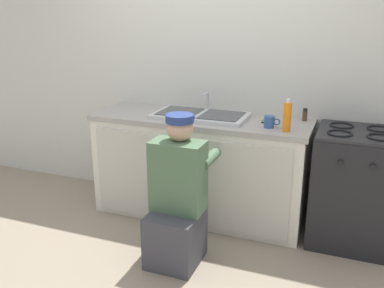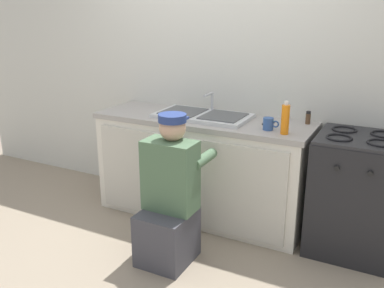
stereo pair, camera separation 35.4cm
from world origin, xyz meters
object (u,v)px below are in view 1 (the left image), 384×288
Objects in this scene: sink_double_basin at (201,115)px; plumber_person at (177,203)px; coffee_mug at (270,122)px; soap_bottle_orange at (287,117)px; cell_phone at (267,121)px; spice_bottle_pepper at (305,115)px; stove_range at (353,187)px.

plumber_person is at bearing -82.31° from sink_double_basin.
coffee_mug is (0.62, -0.12, 0.03)m from sink_double_basin.
cell_phone is (-0.19, 0.24, -0.11)m from soap_bottle_orange.
soap_bottle_orange reaches higher than spice_bottle_pepper.
plumber_person is at bearing -138.27° from soap_bottle_orange.
plumber_person is 0.96m from coffee_mug.
plumber_person is 4.42× the size of soap_bottle_orange.
soap_bottle_orange is 1.98× the size of coffee_mug.
stove_range reaches higher than cell_phone.
sink_double_basin is at bearing 179.90° from stove_range.
cell_phone is at bearing 174.82° from stove_range.
soap_bottle_orange is at bearing 41.73° from plumber_person.
soap_bottle_orange is (0.76, -0.17, 0.09)m from sink_double_basin.
stove_range is 0.84× the size of plumber_person.
cell_phone is (0.56, 0.06, -0.01)m from sink_double_basin.
soap_bottle_orange is at bearing -103.46° from spice_bottle_pepper.
coffee_mug is at bearing 158.99° from soap_bottle_orange.
soap_bottle_orange reaches higher than coffee_mug.
stove_range is 3.72× the size of soap_bottle_orange.
spice_bottle_pepper is at bearing 24.97° from cell_phone.
coffee_mug is at bearing 51.08° from plumber_person.
spice_bottle_pepper is (0.85, 0.19, 0.03)m from sink_double_basin.
sink_double_basin reaches higher than cell_phone.
cell_phone is (-0.05, 0.18, -0.04)m from coffee_mug.
stove_range is at bearing 10.17° from coffee_mug.
stove_range is 1.40m from plumber_person.
cell_phone is (-0.28, -0.13, -0.04)m from spice_bottle_pepper.
sink_double_basin is 0.57m from cell_phone.
sink_double_basin reaches higher than spice_bottle_pepper.
soap_bottle_orange is 0.33m from cell_phone.
sink_double_basin is 0.63m from coffee_mug.
soap_bottle_orange reaches higher than stove_range.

